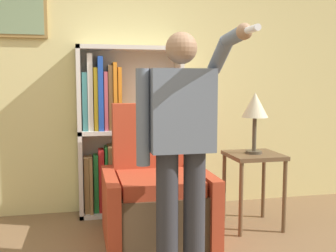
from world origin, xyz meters
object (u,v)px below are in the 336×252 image
armchair (156,195)px  table_lamp (255,108)px  person_standing (181,139)px  side_table (254,166)px  bookcase (118,133)px

armchair → table_lamp: (0.90, 0.03, 0.73)m
armchair → person_standing: 0.91m
armchair → person_standing: bearing=-87.0°
person_standing → side_table: 1.20m
bookcase → side_table: size_ratio=2.46×
bookcase → armchair: bearing=-68.9°
table_lamp → armchair: bearing=-178.2°
person_standing → side_table: bearing=40.4°
table_lamp → side_table: bearing=-90.0°
table_lamp → bookcase: bearing=151.2°
bookcase → armchair: size_ratio=1.48×
person_standing → bookcase: bearing=102.1°
person_standing → table_lamp: size_ratio=2.99×
person_standing → side_table: person_standing is taller
bookcase → person_standing: 1.41m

